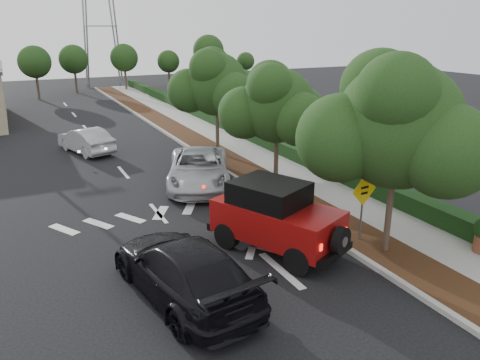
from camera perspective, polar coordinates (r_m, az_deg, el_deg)
ground at (r=13.55m, az=-2.44°, el=-12.75°), size 120.00×120.00×0.00m
curb at (r=25.42m, az=-3.90°, el=2.44°), size 0.20×70.00×0.15m
planting_strip at (r=25.80m, az=-1.84°, el=2.68°), size 1.80×70.00×0.12m
sidewalk at (r=26.61m, az=1.89°, el=3.17°), size 2.00×70.00×0.12m
hedge at (r=27.19m, az=4.51°, el=4.19°), size 0.80×70.00×0.80m
transmission_tower at (r=60.02m, az=-16.10°, el=10.87°), size 7.00×4.00×28.00m
street_tree_near at (r=16.01m, az=17.21°, el=-8.47°), size 3.80×3.80×5.92m
street_tree_mid at (r=21.15m, az=4.33°, el=-1.07°), size 3.20×3.20×5.32m
street_tree_far at (r=26.70m, az=-2.73°, el=3.07°), size 3.40×3.40×5.62m
red_jeep at (r=15.12m, az=3.88°, el=-4.40°), size 3.50×4.68×2.29m
silver_suv_ahead at (r=21.39m, az=-5.06°, el=1.40°), size 4.63×6.37×1.61m
black_suv_oncoming at (r=12.77m, az=-6.89°, el=-10.74°), size 3.06×5.88×1.63m
silver_sedan_oncoming at (r=28.46m, az=-18.28°, el=4.61°), size 2.78×4.62×1.44m
speed_hump_sign at (r=15.93m, az=14.79°, el=-2.16°), size 1.07×0.15×2.29m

